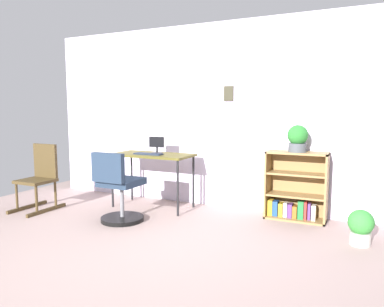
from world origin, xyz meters
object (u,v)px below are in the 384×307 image
(monitor, at_px, (157,145))
(office_chair, at_px, (119,192))
(rocking_chair, at_px, (40,177))
(bookshelf_low, at_px, (296,190))
(desk, at_px, (152,158))
(potted_plant_on_shelf, at_px, (298,138))
(potted_plant_floor, at_px, (361,226))
(keyboard, at_px, (148,154))

(monitor, distance_m, office_chair, 0.96)
(monitor, relative_size, office_chair, 0.27)
(rocking_chair, bearing_deg, bookshelf_low, 17.85)
(bookshelf_low, bearing_deg, office_chair, -150.61)
(desk, xyz_separation_m, monitor, (0.03, 0.06, 0.17))
(desk, distance_m, bookshelf_low, 1.93)
(rocking_chair, height_order, potted_plant_on_shelf, potted_plant_on_shelf)
(potted_plant_on_shelf, distance_m, potted_plant_floor, 1.24)
(desk, relative_size, keyboard, 2.75)
(keyboard, distance_m, rocking_chair, 1.50)
(bookshelf_low, height_order, potted_plant_on_shelf, potted_plant_on_shelf)
(bookshelf_low, xyz_separation_m, potted_plant_on_shelf, (0.01, -0.05, 0.64))
(potted_plant_on_shelf, xyz_separation_m, potted_plant_floor, (0.74, -0.57, -0.82))
(potted_plant_floor, bearing_deg, potted_plant_on_shelf, 142.16)
(office_chair, height_order, rocking_chair, rocking_chair)
(bookshelf_low, height_order, potted_plant_floor, bookshelf_low)
(desk, height_order, potted_plant_on_shelf, potted_plant_on_shelf)
(monitor, xyz_separation_m, keyboard, (-0.03, -0.17, -0.10))
(keyboard, xyz_separation_m, potted_plant_on_shelf, (1.89, 0.35, 0.25))
(potted_plant_floor, bearing_deg, office_chair, -170.64)
(office_chair, bearing_deg, rocking_chair, 178.78)
(potted_plant_floor, bearing_deg, rocking_chair, -174.14)
(monitor, xyz_separation_m, rocking_chair, (-1.36, -0.80, -0.41))
(desk, bearing_deg, rocking_chair, -151.03)
(desk, bearing_deg, potted_plant_floor, -7.16)
(monitor, bearing_deg, rocking_chair, -149.62)
(monitor, height_order, rocking_chair, monitor)
(rocking_chair, height_order, potted_plant_floor, rocking_chair)
(office_chair, height_order, potted_plant_on_shelf, potted_plant_on_shelf)
(keyboard, xyz_separation_m, office_chair, (-0.00, -0.66, -0.38))
(monitor, bearing_deg, keyboard, -101.32)
(bookshelf_low, xyz_separation_m, potted_plant_floor, (0.75, -0.63, -0.18))
(rocking_chair, bearing_deg, monitor, 30.38)
(desk, relative_size, potted_plant_floor, 3.08)
(desk, height_order, potted_plant_floor, desk)
(potted_plant_on_shelf, bearing_deg, monitor, -174.43)
(desk, bearing_deg, potted_plant_on_shelf, 7.34)
(potted_plant_floor, bearing_deg, monitor, 171.40)
(potted_plant_on_shelf, bearing_deg, potted_plant_floor, -37.84)
(rocking_chair, bearing_deg, potted_plant_on_shelf, 16.93)
(desk, xyz_separation_m, potted_plant_on_shelf, (1.89, 0.24, 0.32))
(keyboard, bearing_deg, desk, 89.58)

